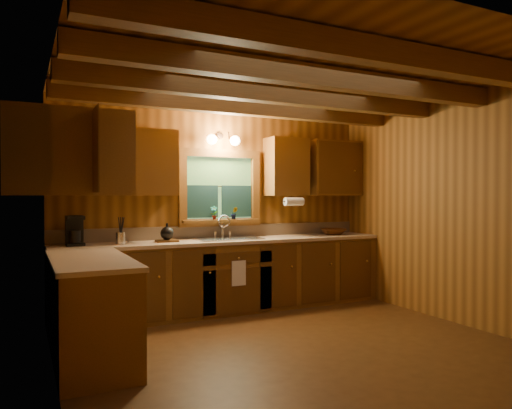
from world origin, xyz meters
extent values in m
plane|color=#4A2D11|center=(0.00, 0.00, 0.00)|extent=(4.20, 4.20, 0.00)
plane|color=brown|center=(0.00, 0.00, 2.60)|extent=(4.20, 4.20, 0.00)
plane|color=brown|center=(0.00, 1.90, 1.30)|extent=(4.20, 0.00, 4.20)
plane|color=brown|center=(0.00, -1.90, 1.30)|extent=(4.20, 0.00, 4.20)
plane|color=brown|center=(-2.10, 0.00, 1.30)|extent=(0.00, 3.80, 3.80)
plane|color=brown|center=(2.10, 0.00, 1.30)|extent=(0.00, 3.80, 3.80)
cube|color=brown|center=(0.00, -1.20, 2.49)|extent=(4.20, 0.14, 0.18)
cube|color=brown|center=(0.00, -0.40, 2.49)|extent=(4.20, 0.14, 0.18)
cube|color=brown|center=(0.00, 0.40, 2.49)|extent=(4.20, 0.14, 0.18)
cube|color=brown|center=(0.00, 1.20, 2.49)|extent=(4.20, 0.14, 0.18)
cube|color=brown|center=(0.00, 1.59, 0.43)|extent=(4.20, 0.62, 0.86)
cube|color=brown|center=(-1.79, 0.48, 0.43)|extent=(0.62, 1.60, 0.86)
cube|color=tan|center=(0.00, 1.59, 0.88)|extent=(4.20, 0.66, 0.04)
cube|color=tan|center=(-1.78, 0.48, 0.88)|extent=(0.64, 1.60, 0.04)
cube|color=tan|center=(0.00, 1.89, 0.98)|extent=(4.20, 0.02, 0.16)
cube|color=white|center=(-1.47, 0.68, 0.43)|extent=(0.02, 0.60, 0.80)
cube|color=brown|center=(-1.70, 1.73, 1.84)|extent=(0.78, 0.34, 0.78)
cube|color=brown|center=(-0.92, 1.73, 1.84)|extent=(0.55, 0.34, 0.78)
cube|color=brown|center=(0.92, 1.73, 1.84)|extent=(0.55, 0.34, 0.78)
cube|color=brown|center=(1.70, 1.73, 1.84)|extent=(0.78, 0.34, 0.78)
cube|color=brown|center=(-1.93, 0.68, 1.84)|extent=(0.34, 1.10, 0.78)
cube|color=brown|center=(0.00, 1.86, 2.00)|extent=(1.12, 0.08, 0.10)
cube|color=brown|center=(0.00, 1.86, 1.10)|extent=(1.12, 0.08, 0.10)
cube|color=brown|center=(-0.51, 1.86, 1.55)|extent=(0.10, 0.08, 0.80)
cube|color=brown|center=(0.51, 1.86, 1.55)|extent=(0.10, 0.08, 0.80)
cube|color=#427732|center=(0.00, 1.90, 1.55)|extent=(0.92, 0.01, 0.80)
cube|color=#123134|center=(-0.24, 1.87, 1.37)|extent=(0.42, 0.02, 0.42)
cube|color=#123134|center=(0.24, 1.87, 1.37)|extent=(0.42, 0.02, 0.42)
cylinder|color=black|center=(0.00, 1.87, 1.57)|extent=(0.92, 0.01, 0.01)
cube|color=brown|center=(0.00, 1.82, 1.12)|extent=(1.06, 0.14, 0.04)
cylinder|color=black|center=(0.00, 1.86, 2.23)|extent=(0.08, 0.03, 0.08)
cylinder|color=black|center=(-0.10, 1.80, 2.23)|extent=(0.09, 0.17, 0.08)
cylinder|color=black|center=(0.10, 1.80, 2.23)|extent=(0.09, 0.17, 0.08)
sphere|color=#FFE0A5|center=(-0.16, 1.74, 2.16)|extent=(0.13, 0.13, 0.13)
sphere|color=#FFE0A5|center=(0.16, 1.74, 2.16)|extent=(0.13, 0.13, 0.13)
cylinder|color=white|center=(0.92, 1.53, 1.37)|extent=(0.27, 0.11, 0.11)
cube|color=white|center=(0.00, 1.26, 0.52)|extent=(0.18, 0.01, 0.30)
cube|color=silver|center=(0.00, 1.60, 0.91)|extent=(0.82, 0.48, 0.02)
cube|color=#262628|center=(-0.19, 1.60, 0.84)|extent=(0.34, 0.40, 0.14)
cube|color=#262628|center=(0.19, 1.60, 0.84)|extent=(0.34, 0.40, 0.14)
cylinder|color=silver|center=(0.00, 1.78, 1.01)|extent=(0.04, 0.04, 0.22)
torus|color=silver|center=(0.00, 1.72, 1.12)|extent=(0.16, 0.02, 0.16)
cube|color=black|center=(-1.81, 1.62, 0.92)|extent=(0.18, 0.23, 0.03)
cube|color=black|center=(-1.81, 1.69, 1.07)|extent=(0.18, 0.08, 0.31)
cube|color=black|center=(-1.81, 1.60, 1.21)|extent=(0.18, 0.20, 0.04)
cylinder|color=black|center=(-1.81, 1.59, 1.00)|extent=(0.11, 0.11, 0.13)
cylinder|color=silver|center=(-1.33, 1.56, 0.97)|extent=(0.11, 0.11, 0.14)
cylinder|color=black|center=(-1.34, 1.55, 1.11)|extent=(0.03, 0.03, 0.20)
cylinder|color=black|center=(-1.33, 1.56, 1.11)|extent=(0.01, 0.01, 0.20)
cylinder|color=black|center=(-1.31, 1.57, 1.11)|extent=(0.03, 0.03, 0.20)
cylinder|color=black|center=(-1.30, 1.57, 1.11)|extent=(0.04, 0.05, 0.20)
cube|color=#4E2E10|center=(-0.78, 1.61, 0.91)|extent=(0.26, 0.19, 0.02)
sphere|color=black|center=(-0.78, 1.61, 1.00)|extent=(0.16, 0.16, 0.16)
cylinder|color=black|center=(-0.78, 1.61, 1.10)|extent=(0.03, 0.03, 0.04)
imported|color=#48230C|center=(1.61, 1.60, 0.94)|extent=(0.46, 0.46, 0.09)
imported|color=#4E2E10|center=(-0.10, 1.81, 1.23)|extent=(0.11, 0.09, 0.18)
imported|color=#4E2E10|center=(0.17, 1.78, 1.22)|extent=(0.10, 0.09, 0.16)
camera|label=1|loc=(-2.33, -3.93, 1.44)|focal=33.54mm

